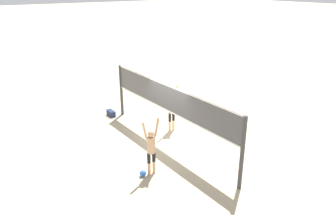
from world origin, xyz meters
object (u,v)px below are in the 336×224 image
(volleyball, at_px, (143,173))
(gear_bag, at_px, (111,113))
(player_spiker, at_px, (151,146))
(volleyball_net, at_px, (168,104))
(player_blocker, at_px, (172,107))

(volleyball, xyz_separation_m, gear_bag, (-5.59, 1.59, 0.03))
(player_spiker, distance_m, gear_bag, 5.83)
(volleyball_net, bearing_deg, volleyball, -54.73)
(volleyball_net, distance_m, gear_bag, 4.40)
(player_spiker, bearing_deg, volleyball_net, 40.55)
(player_spiker, height_order, player_blocker, player_blocker)
(gear_bag, bearing_deg, player_spiker, -12.57)
(player_blocker, xyz_separation_m, volleyball, (2.43, -3.00, -0.99))
(player_blocker, bearing_deg, volleyball_net, 46.95)
(player_spiker, height_order, gear_bag, player_spiker)
(player_spiker, xyz_separation_m, player_blocker, (-2.47, 2.67, 0.04))
(player_spiker, relative_size, gear_bag, 3.66)
(player_blocker, relative_size, gear_bag, 3.78)
(player_blocker, bearing_deg, volleyball, 39.04)
(volleyball_net, relative_size, volleyball, 35.16)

